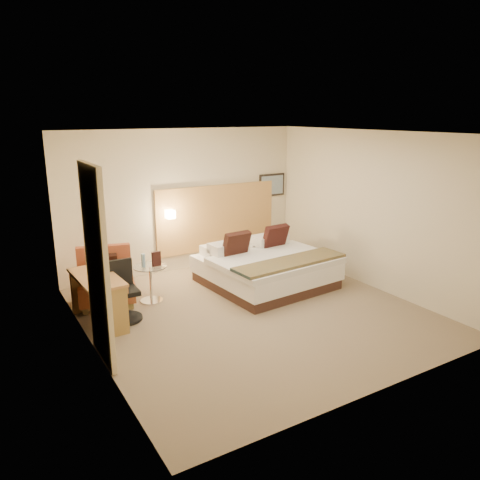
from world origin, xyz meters
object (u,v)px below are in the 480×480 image
desk (99,286)px  desk_chair (123,296)px  bed (265,267)px  side_table (151,282)px  lounge_chair (106,282)px

desk → desk_chair: (0.33, -0.05, -0.21)m
bed → side_table: size_ratio=3.59×
desk → desk_chair: desk_chair is taller
side_table → desk: size_ratio=0.50×
lounge_chair → desk_chair: (0.05, -0.76, 0.01)m
side_table → desk_chair: bearing=-142.8°
lounge_chair → side_table: lounge_chair is taller
desk_chair → side_table: bearing=37.2°
lounge_chair → side_table: size_ratio=1.65×
lounge_chair → desk_chair: size_ratio=1.13×
lounge_chair → desk: 0.80m
side_table → desk: 1.03m
bed → lounge_chair: bearing=167.2°
desk → lounge_chair: bearing=68.4°
bed → desk_chair: bearing=-176.7°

